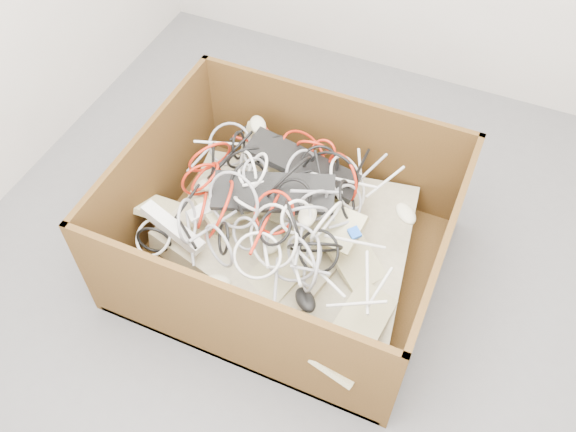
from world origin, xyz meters
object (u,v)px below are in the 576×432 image
at_px(cardboard_box, 282,242).
at_px(power_strip_right, 173,228).
at_px(vga_plug, 355,233).
at_px(power_strip_left, 222,201).

bearing_deg(cardboard_box, power_strip_right, -146.96).
relative_size(power_strip_right, vga_plug, 6.38).
distance_m(cardboard_box, power_strip_left, 0.33).
bearing_deg(power_strip_left, cardboard_box, -33.59).
bearing_deg(power_strip_left, vga_plug, -43.09).
height_order(cardboard_box, vga_plug, cardboard_box).
xyz_separation_m(cardboard_box, vga_plug, (0.30, -0.01, 0.23)).
bearing_deg(cardboard_box, power_strip_left, -164.30).
bearing_deg(vga_plug, power_strip_left, -131.61).
bearing_deg(power_strip_left, power_strip_right, -176.75).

